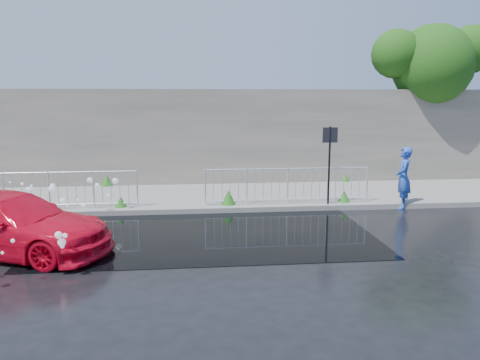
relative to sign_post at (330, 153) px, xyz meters
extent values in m
plane|color=black|center=(-4.20, -3.10, -1.72)|extent=(90.00, 90.00, 0.00)
cube|color=slate|center=(-4.20, 1.90, -1.65)|extent=(30.00, 4.00, 0.15)
cube|color=slate|center=(-4.20, -0.10, -1.64)|extent=(30.00, 0.25, 0.16)
cube|color=#5A564C|center=(-4.20, 4.10, 0.18)|extent=(30.00, 0.60, 3.50)
cube|color=black|center=(-3.70, -2.10, -1.72)|extent=(8.00, 5.00, 0.01)
cylinder|color=black|center=(0.00, 0.00, -0.47)|extent=(0.06, 0.06, 2.50)
cube|color=black|center=(0.00, 0.00, 0.53)|extent=(0.45, 0.04, 0.45)
cylinder|color=#332114|center=(5.80, 5.10, 0.78)|extent=(0.36, 0.36, 5.00)
sphere|color=#113A0E|center=(5.30, 4.30, 2.88)|extent=(3.12, 3.12, 3.12)
sphere|color=#113A0E|center=(6.80, 4.30, 3.48)|extent=(1.88, 1.88, 1.88)
sphere|color=#113A0E|center=(3.80, 4.30, 3.28)|extent=(1.88, 1.88, 1.88)
cylinder|color=silver|center=(-5.70, 0.25, -1.02)|extent=(0.05, 0.05, 1.10)
cylinder|color=silver|center=(-8.20, 0.25, -0.50)|extent=(5.00, 0.04, 0.04)
cylinder|color=silver|center=(-8.20, 0.25, -1.45)|extent=(5.00, 0.04, 0.04)
cylinder|color=silver|center=(-3.70, 0.25, -1.02)|extent=(0.05, 0.05, 1.10)
cylinder|color=silver|center=(1.30, 0.25, -1.02)|extent=(0.05, 0.05, 1.10)
cylinder|color=silver|center=(-1.20, 0.25, -0.50)|extent=(5.00, 0.04, 0.04)
cylinder|color=silver|center=(-1.20, 0.25, -1.45)|extent=(5.00, 0.04, 0.04)
cone|color=#234E15|center=(-6.20, 0.30, -1.42)|extent=(0.36, 0.36, 0.31)
cone|color=#234E15|center=(-3.00, 0.30, -1.35)|extent=(0.44, 0.44, 0.45)
cone|color=#234E15|center=(0.60, 0.30, -1.40)|extent=(0.38, 0.38, 0.34)
cone|color=#234E15|center=(-7.20, 3.80, -1.37)|extent=(0.42, 0.42, 0.40)
cone|color=#234E15|center=(1.80, 3.80, -1.44)|extent=(0.34, 0.34, 0.26)
sphere|color=white|center=(-6.72, -2.37, -1.58)|extent=(0.13, 0.13, 0.13)
sphere|color=white|center=(-6.27, -0.05, -0.73)|extent=(0.17, 0.17, 0.17)
sphere|color=white|center=(-7.05, -1.25, -1.01)|extent=(0.08, 0.08, 0.08)
sphere|color=white|center=(-8.14, -1.63, -1.07)|extent=(0.12, 0.12, 0.12)
sphere|color=white|center=(-8.74, -0.30, -0.72)|extent=(0.09, 0.09, 0.09)
sphere|color=white|center=(-8.70, -1.97, -1.32)|extent=(0.09, 0.09, 0.09)
sphere|color=white|center=(-8.42, -1.87, -1.42)|extent=(0.15, 0.15, 0.15)
sphere|color=white|center=(-7.84, -0.60, -0.75)|extent=(0.15, 0.15, 0.15)
sphere|color=white|center=(-8.56, -0.36, -0.87)|extent=(0.14, 0.14, 0.14)
sphere|color=white|center=(-7.55, -2.15, -1.35)|extent=(0.13, 0.13, 0.13)
sphere|color=white|center=(-8.50, -0.32, -0.85)|extent=(0.07, 0.07, 0.07)
sphere|color=white|center=(-7.10, -2.06, -1.47)|extent=(0.15, 0.15, 0.15)
sphere|color=white|center=(-6.90, -0.39, -0.64)|extent=(0.16, 0.16, 0.16)
sphere|color=white|center=(-8.35, -0.74, -0.71)|extent=(0.08, 0.08, 0.08)
sphere|color=white|center=(-9.10, -0.18, -0.70)|extent=(0.06, 0.06, 0.06)
sphere|color=white|center=(-7.24, -2.24, -1.45)|extent=(0.13, 0.13, 0.13)
sphere|color=white|center=(-8.46, -1.42, -0.95)|extent=(0.16, 0.16, 0.16)
sphere|color=white|center=(-8.61, -1.58, -1.18)|extent=(0.09, 0.09, 0.09)
sphere|color=white|center=(-8.38, -2.36, -1.47)|extent=(0.13, 0.13, 0.13)
sphere|color=white|center=(-7.87, -0.69, -0.81)|extent=(0.16, 0.16, 0.16)
sphere|color=white|center=(-7.30, -1.34, -1.12)|extent=(0.07, 0.07, 0.07)
sphere|color=white|center=(-7.58, -2.13, -1.34)|extent=(0.13, 0.13, 0.13)
sphere|color=white|center=(-6.32, -0.99, -0.95)|extent=(0.08, 0.08, 0.08)
sphere|color=white|center=(-6.83, -1.59, -1.08)|extent=(0.14, 0.14, 0.14)
sphere|color=white|center=(-8.75, -0.93, -0.96)|extent=(0.16, 0.16, 0.16)
sphere|color=white|center=(-7.65, -2.29, -1.48)|extent=(0.14, 0.14, 0.14)
sphere|color=white|center=(-7.45, -1.16, -1.04)|extent=(0.16, 0.16, 0.16)
sphere|color=white|center=(-6.59, -2.14, -1.49)|extent=(0.15, 0.15, 0.15)
sphere|color=white|center=(-7.60, -1.89, -1.24)|extent=(0.17, 0.17, 0.17)
sphere|color=white|center=(-8.64, -1.06, -0.97)|extent=(0.11, 0.11, 0.11)
sphere|color=white|center=(-6.72, -0.34, -0.79)|extent=(0.12, 0.12, 0.12)
sphere|color=white|center=(-8.65, -1.77, -1.19)|extent=(0.13, 0.13, 0.13)
sphere|color=white|center=(-6.53, -4.95, -0.86)|extent=(0.14, 0.14, 0.14)
sphere|color=white|center=(-7.66, -4.66, -1.26)|extent=(0.06, 0.06, 0.06)
sphere|color=white|center=(-6.54, -4.72, -1.15)|extent=(0.08, 0.08, 0.08)
sphere|color=white|center=(-6.50, -4.90, -1.02)|extent=(0.15, 0.15, 0.15)
sphere|color=white|center=(-7.28, -5.11, -0.90)|extent=(0.07, 0.07, 0.07)
sphere|color=white|center=(-6.49, -4.68, -0.96)|extent=(0.09, 0.09, 0.09)
imported|color=red|center=(-8.01, -3.26, -1.07)|extent=(4.87, 3.29, 1.31)
imported|color=blue|center=(2.30, -0.10, -0.78)|extent=(0.69, 0.81, 1.88)
camera|label=1|loc=(-4.08, -13.48, 1.60)|focal=35.00mm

